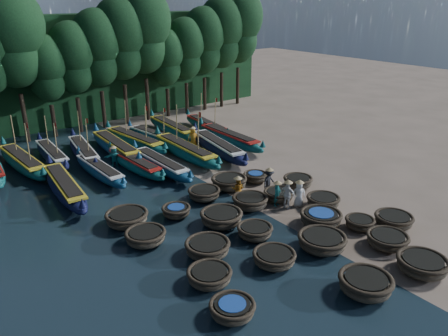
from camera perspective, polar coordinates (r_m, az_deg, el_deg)
ground at (r=26.36m, az=2.21°, el=-4.32°), size 120.00×120.00×0.00m
foliage_wall at (r=44.82m, az=-17.81°, el=12.20°), size 40.00×3.00×10.00m
coracle_2 at (r=19.44m, az=17.99°, el=-14.22°), size 2.27×2.27×0.81m
coracle_3 at (r=21.64m, az=24.47°, el=-11.39°), size 2.27×2.27×0.74m
coracle_4 at (r=23.04m, az=20.57°, el=-8.78°), size 2.16×2.16×0.69m
coracle_5 at (r=17.50m, az=1.09°, el=-17.92°), size 2.22×2.22×0.64m
coracle_6 at (r=20.43m, az=6.57°, el=-11.57°), size 2.37×2.37×0.66m
coracle_7 at (r=21.91m, az=12.68°, el=-9.33°), size 2.85×2.85×0.78m
coracle_8 at (r=24.24m, az=17.32°, el=-6.85°), size 1.89×1.89×0.63m
coracle_9 at (r=25.07m, az=21.29°, el=-6.34°), size 2.37×2.37×0.69m
coracle_10 at (r=19.16m, az=-1.91°, el=-13.90°), size 1.97×1.97×0.67m
coracle_11 at (r=20.96m, az=-2.16°, el=-10.35°), size 2.64×2.64×0.74m
coracle_12 at (r=22.40m, az=4.05°, el=-8.23°), size 2.23×2.23×0.68m
coracle_13 at (r=24.04m, az=12.54°, el=-6.37°), size 2.72×2.72×0.77m
coracle_14 at (r=26.05m, az=12.82°, el=-4.22°), size 2.38×2.38×0.72m
coracle_15 at (r=22.21m, az=-10.21°, el=-8.79°), size 2.25×2.25×0.70m
coracle_16 at (r=23.49m, az=-0.35°, el=-6.48°), size 2.54×2.54×0.80m
coracle_17 at (r=25.33m, az=3.42°, el=-4.38°), size 2.56×2.56×0.77m
coracle_18 at (r=26.45m, az=7.13°, el=-3.51°), size 1.93×1.93×0.65m
coracle_19 at (r=28.36m, az=9.63°, el=-1.74°), size 2.29×2.29×0.75m
coracle_20 at (r=24.07m, az=-12.57°, el=-6.37°), size 2.59×2.59×0.76m
coracle_21 at (r=24.52m, az=-6.27°, el=-5.58°), size 1.71×1.71×0.63m
coracle_22 at (r=26.39m, az=-2.62°, el=-3.34°), size 2.17×2.17×0.70m
coracle_23 at (r=27.84m, az=0.67°, el=-1.85°), size 2.30×2.30×0.78m
coracle_24 at (r=28.92m, az=4.11°, el=-1.14°), size 1.95×1.95×0.63m
long_boat_2 at (r=28.58m, az=-20.09°, el=-2.30°), size 2.27×8.59×1.52m
long_boat_3 at (r=30.76m, az=-15.93°, el=-0.27°), size 1.47×7.50×1.32m
long_boat_4 at (r=31.34m, az=-11.59°, el=0.56°), size 1.71×7.61×1.34m
long_boat_5 at (r=30.87m, az=-8.31°, el=0.50°), size 1.43×7.94×1.40m
long_boat_6 at (r=33.15m, az=-5.08°, el=2.29°), size 1.80×9.16×3.89m
long_boat_7 at (r=33.92m, az=-0.81°, el=2.79°), size 2.97×8.80×1.57m
long_boat_8 at (r=36.18m, az=0.68°, el=3.98°), size 1.61×8.71×1.53m
long_boat_10 at (r=34.04m, az=-24.85°, el=0.78°), size 2.08×8.73×3.71m
long_boat_11 at (r=35.05m, az=-21.55°, el=1.72°), size 1.66×7.53×3.20m
long_boat_12 at (r=34.76m, az=-17.86°, el=2.10°), size 2.57×7.96×3.42m
long_boat_13 at (r=34.93m, az=-13.96°, el=2.71°), size 1.97×9.00×1.59m
long_boat_14 at (r=36.30m, az=-11.59°, el=3.59°), size 2.48×8.55×3.66m
long_boat_15 at (r=37.37m, az=-9.15°, el=4.13°), size 2.28×7.21×3.09m
long_boat_16 at (r=39.23m, az=-6.84°, el=5.21°), size 2.00×8.49×1.50m
long_boat_17 at (r=39.83m, az=-2.31°, el=5.53°), size 2.25×7.80×3.33m
fisherman_0 at (r=25.73m, az=9.77°, el=-3.23°), size 0.91×0.86×1.77m
fisherman_1 at (r=25.61m, az=6.96°, el=-3.14°), size 0.61×0.52×1.69m
fisherman_2 at (r=26.00m, az=1.82°, el=-2.69°), size 0.93×0.94×1.73m
fisherman_3 at (r=27.14m, az=5.91°, el=-1.65°), size 1.16×0.83×1.83m
fisherman_4 at (r=25.36m, az=8.32°, el=-3.37°), size 0.65×1.06×1.89m
fisherman_5 at (r=32.33m, az=-14.18°, el=1.52°), size 1.39×0.52×1.69m
fisherman_6 at (r=35.26m, az=-4.06°, el=4.03°), size 0.99×0.82×1.94m
tree_4 at (r=39.15m, az=-26.12°, el=15.32°), size 5.34×5.34×12.58m
tree_5 at (r=40.00m, az=-22.24°, el=12.04°), size 3.68×3.68×8.68m
tree_6 at (r=40.60m, az=-19.21°, el=13.52°), size 4.09×4.09×9.65m
tree_7 at (r=41.33m, az=-16.25°, el=14.92°), size 4.51×4.51×10.63m
tree_8 at (r=42.18m, az=-13.36°, el=16.22°), size 4.92×4.92×11.60m
tree_9 at (r=43.15m, az=-10.55°, el=17.44°), size 5.34×5.34×12.58m
tree_10 at (r=44.51m, az=-7.62°, el=14.22°), size 3.68×3.68×8.68m
tree_11 at (r=45.64m, az=-5.09°, el=15.35°), size 4.09×4.09×9.65m
tree_12 at (r=46.85m, az=-2.66°, el=16.39°), size 4.51×4.51×10.63m
tree_13 at (r=48.16m, az=-0.34°, el=17.36°), size 4.92×4.92×11.60m
tree_14 at (r=49.55m, az=1.88°, el=18.25°), size 5.34×5.34×12.58m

